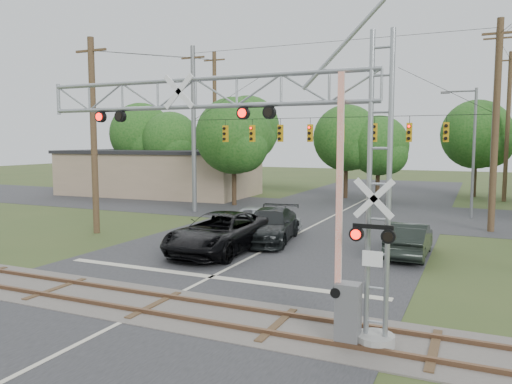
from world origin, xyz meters
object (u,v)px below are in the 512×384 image
at_px(crossing_gantry, 258,155).
at_px(traffic_signal_span, 339,130).
at_px(pickup_black, 220,233).
at_px(sedan_silver, 263,219).
at_px(commercial_building, 159,172).
at_px(car_dark, 270,226).
at_px(streetlight, 471,146).

distance_m(crossing_gantry, traffic_signal_span, 18.60).
height_order(pickup_black, sedan_silver, pickup_black).
height_order(sedan_silver, commercial_building, commercial_building).
distance_m(car_dark, streetlight, 15.82).
bearing_deg(sedan_silver, crossing_gantry, -171.72).
xyz_separation_m(traffic_signal_span, sedan_silver, (-2.82, -5.24, -4.96)).
bearing_deg(traffic_signal_span, pickup_black, -103.45).
distance_m(sedan_silver, commercial_building, 21.71).
bearing_deg(commercial_building, sedan_silver, -42.64).
distance_m(commercial_building, streetlight, 27.20).
relative_size(car_dark, commercial_building, 0.31).
bearing_deg(car_dark, crossing_gantry, -78.32).
height_order(crossing_gantry, car_dark, crossing_gantry).
bearing_deg(car_dark, pickup_black, -119.19).
bearing_deg(commercial_building, pickup_black, -51.61).
xyz_separation_m(traffic_signal_span, commercial_building, (-19.43, 8.67, -3.61)).
xyz_separation_m(sedan_silver, streetlight, (10.21, 10.22, 3.94)).
height_order(car_dark, commercial_building, commercial_building).
bearing_deg(commercial_building, crossing_gantry, -53.38).
bearing_deg(car_dark, commercial_building, 128.58).
height_order(traffic_signal_span, pickup_black, traffic_signal_span).
height_order(traffic_signal_span, streetlight, traffic_signal_span).
bearing_deg(pickup_black, car_dark, 71.02).
bearing_deg(car_dark, traffic_signal_span, 69.91).
bearing_deg(traffic_signal_span, sedan_silver, -118.26).
height_order(traffic_signal_span, car_dark, traffic_signal_span).
height_order(traffic_signal_span, commercial_building, traffic_signal_span).
bearing_deg(streetlight, crossing_gantry, -101.31).
distance_m(traffic_signal_span, streetlight, 8.97).
relative_size(traffic_signal_span, sedan_silver, 4.47).
relative_size(crossing_gantry, car_dark, 1.87).
bearing_deg(crossing_gantry, commercial_building, 129.33).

